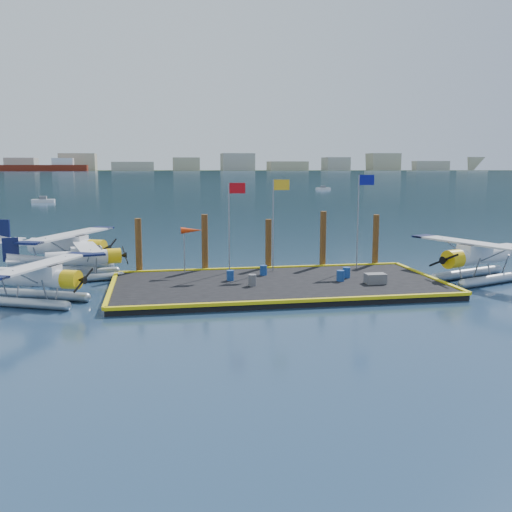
{
  "coord_description": "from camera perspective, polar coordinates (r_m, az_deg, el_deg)",
  "views": [
    {
      "loc": [
        -7.35,
        -33.73,
        7.5
      ],
      "look_at": [
        -1.0,
        2.0,
        1.75
      ],
      "focal_mm": 40.0,
      "sensor_mm": 36.0,
      "label": 1
    }
  ],
  "objects": [
    {
      "name": "seaplane_c",
      "position": [
        43.1,
        -18.56,
        0.63
      ],
      "size": [
        9.41,
        9.86,
        3.62
      ],
      "rotation": [
        0.0,
        0.0,
        -2.0
      ],
      "color": "#9DA4AB",
      "rests_on": "ground"
    },
    {
      "name": "piling_0",
      "position": [
        39.54,
        -11.65,
        0.81
      ],
      "size": [
        0.44,
        0.44,
        4.0
      ],
      "primitive_type": "cylinder",
      "color": "#472914",
      "rests_on": "ground"
    },
    {
      "name": "piling_3",
      "position": [
        41.24,
        6.71,
        1.48
      ],
      "size": [
        0.44,
        0.44,
        4.3
      ],
      "primitive_type": "cylinder",
      "color": "#472914",
      "rests_on": "ground"
    },
    {
      "name": "drum_3",
      "position": [
        34.12,
        -0.38,
        -2.43
      ],
      "size": [
        0.49,
        0.49,
        0.69
      ],
      "primitive_type": "cylinder",
      "color": "#58585D",
      "rests_on": "dock"
    },
    {
      "name": "flagpole_blue",
      "position": [
        40.17,
        10.45,
        4.83
      ],
      "size": [
        1.14,
        0.08,
        6.5
      ],
      "color": "gray",
      "rests_on": "dock"
    },
    {
      "name": "ground",
      "position": [
        35.33,
        2.16,
        -3.27
      ],
      "size": [
        4000.0,
        4000.0,
        0.0
      ],
      "primitive_type": "plane",
      "color": "#162C43",
      "rests_on": "ground"
    },
    {
      "name": "flagpole_red",
      "position": [
        38.0,
        -2.41,
        4.3
      ],
      "size": [
        1.14,
        0.08,
        6.0
      ],
      "color": "gray",
      "rests_on": "dock"
    },
    {
      "name": "drum_5",
      "position": [
        37.43,
        0.75,
        -1.43
      ],
      "size": [
        0.46,
        0.46,
        0.65
      ],
      "primitive_type": "cylinder",
      "color": "navy",
      "rests_on": "dock"
    },
    {
      "name": "seaplane_b",
      "position": [
        39.6,
        -17.07,
        -0.39
      ],
      "size": [
        7.86,
        8.53,
        3.02
      ],
      "rotation": [
        0.0,
        0.0,
        -1.35
      ],
      "color": "#9DA4AB",
      "rests_on": "ground"
    },
    {
      "name": "drum_1",
      "position": [
        35.93,
        8.41,
        -1.99
      ],
      "size": [
        0.45,
        0.45,
        0.63
      ],
      "primitive_type": "cylinder",
      "color": "navy",
      "rests_on": "dock"
    },
    {
      "name": "flagpole_yellow",
      "position": [
        38.5,
        2.03,
        4.54
      ],
      "size": [
        1.14,
        0.08,
        6.2
      ],
      "color": "gray",
      "rests_on": "dock"
    },
    {
      "name": "piling_1",
      "position": [
        39.65,
        -5.14,
        1.13
      ],
      "size": [
        0.44,
        0.44,
        4.2
      ],
      "primitive_type": "cylinder",
      "color": "#472914",
      "rests_on": "ground"
    },
    {
      "name": "far_backdrop",
      "position": [
        1788.43,
        -2.15,
        9.06
      ],
      "size": [
        3050.0,
        2050.0,
        810.0
      ],
      "color": "black",
      "rests_on": "ground"
    },
    {
      "name": "crate",
      "position": [
        35.56,
        11.84,
        -2.22
      ],
      "size": [
        1.22,
        0.81,
        0.61
      ],
      "primitive_type": "cube",
      "color": "#58585D",
      "rests_on": "dock"
    },
    {
      "name": "windsock",
      "position": [
        37.85,
        -6.5,
        2.46
      ],
      "size": [
        1.4,
        0.44,
        3.12
      ],
      "color": "gray",
      "rests_on": "dock"
    },
    {
      "name": "drum_2",
      "position": [
        35.9,
        8.45,
        -1.96
      ],
      "size": [
        0.48,
        0.48,
        0.67
      ],
      "primitive_type": "cylinder",
      "color": "navy",
      "rests_on": "dock"
    },
    {
      "name": "piling_2",
      "position": [
        40.3,
        1.25,
        1.01
      ],
      "size": [
        0.44,
        0.44,
        3.8
      ],
      "primitive_type": "cylinder",
      "color": "#472914",
      "rests_on": "ground"
    },
    {
      "name": "drum_0",
      "position": [
        35.72,
        -2.59,
        -1.95
      ],
      "size": [
        0.46,
        0.46,
        0.64
      ],
      "primitive_type": "cylinder",
      "color": "navy",
      "rests_on": "dock"
    },
    {
      "name": "seaplane_d",
      "position": [
        39.96,
        21.36,
        -0.25
      ],
      "size": [
        9.04,
        9.6,
        3.46
      ],
      "rotation": [
        0.0,
        0.0,
        1.93
      ],
      "color": "#9DA4AB",
      "rests_on": "ground"
    },
    {
      "name": "seaplane_a",
      "position": [
        33.42,
        -21.09,
        -2.28
      ],
      "size": [
        7.85,
        8.23,
        3.02
      ],
      "rotation": [
        0.0,
        0.0,
        -2.0
      ],
      "color": "#9DA4AB",
      "rests_on": "ground"
    },
    {
      "name": "piling_4",
      "position": [
        42.58,
        11.87,
        1.38
      ],
      "size": [
        0.44,
        0.44,
        4.0
      ],
      "primitive_type": "cylinder",
      "color": "#472914",
      "rests_on": "ground"
    },
    {
      "name": "dock_bumpers",
      "position": [
        35.23,
        2.17,
        -2.49
      ],
      "size": [
        20.25,
        10.25,
        0.18
      ],
      "primitive_type": null,
      "color": "#D2C00C",
      "rests_on": "dock"
    },
    {
      "name": "drum_4",
      "position": [
        37.0,
        9.03,
        -1.64
      ],
      "size": [
        0.48,
        0.48,
        0.68
      ],
      "primitive_type": "cylinder",
      "color": "navy",
      "rests_on": "dock"
    },
    {
      "name": "dock",
      "position": [
        35.29,
        2.17,
        -2.95
      ],
      "size": [
        20.0,
        10.0,
        0.4
      ],
      "primitive_type": "cube",
      "color": "black",
      "rests_on": "ground"
    }
  ]
}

